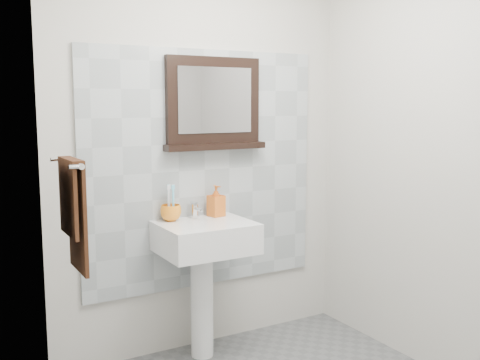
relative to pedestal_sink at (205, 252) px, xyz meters
name	(u,v)px	position (x,y,z in m)	size (l,w,h in m)	color
back_wall	(203,154)	(0.11, 0.23, 0.57)	(2.00, 0.01, 2.50)	beige
left_wall	(94,188)	(-0.89, -0.87, 0.57)	(0.01, 2.20, 2.50)	beige
right_wall	(453,161)	(1.11, -0.87, 0.57)	(0.01, 2.20, 2.50)	beige
splashback	(204,170)	(0.11, 0.21, 0.47)	(1.60, 0.02, 1.50)	#A3ACB1
pedestal_sink	(205,252)	(0.00, 0.00, 0.00)	(0.55, 0.44, 0.96)	white
toothbrush_cup	(171,213)	(-0.16, 0.14, 0.23)	(0.13, 0.13, 0.10)	orange
toothbrushes	(171,201)	(-0.16, 0.14, 0.31)	(0.05, 0.04, 0.21)	white
soap_dispenser	(216,201)	(0.15, 0.13, 0.28)	(0.09, 0.09, 0.20)	red
framed_mirror	(214,106)	(0.16, 0.19, 0.88)	(0.68, 0.11, 0.57)	black
towel_bar	(70,163)	(-0.84, -0.28, 0.61)	(0.07, 0.40, 0.03)	silver
hand_towel	(74,206)	(-0.84, -0.28, 0.40)	(0.06, 0.30, 0.55)	black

